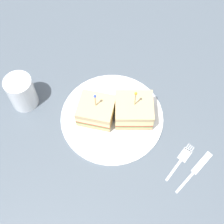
{
  "coord_description": "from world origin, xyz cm",
  "views": [
    {
      "loc": [
        37.24,
        -11.1,
        72.38
      ],
      "look_at": [
        0.0,
        0.0,
        2.93
      ],
      "focal_mm": 49.93,
      "sensor_mm": 36.0,
      "label": 1
    }
  ],
  "objects_px": {
    "sandwich_half_front": "(96,111)",
    "plate": "(112,117)",
    "sandwich_half_back": "(134,110)",
    "fork": "(182,158)",
    "drink_glass": "(22,93)",
    "knife": "(196,170)"
  },
  "relations": [
    {
      "from": "knife",
      "to": "sandwich_half_back",
      "type": "bearing_deg",
      "value": -151.15
    },
    {
      "from": "plate",
      "to": "sandwich_half_back",
      "type": "distance_m",
      "value": 0.06
    },
    {
      "from": "sandwich_half_front",
      "to": "knife",
      "type": "xyz_separation_m",
      "value": [
        0.21,
        0.19,
        -0.03
      ]
    },
    {
      "from": "sandwich_half_back",
      "to": "fork",
      "type": "distance_m",
      "value": 0.17
    },
    {
      "from": "fork",
      "to": "knife",
      "type": "distance_m",
      "value": 0.04
    },
    {
      "from": "drink_glass",
      "to": "plate",
      "type": "bearing_deg",
      "value": 61.51
    },
    {
      "from": "sandwich_half_front",
      "to": "plate",
      "type": "bearing_deg",
      "value": 72.38
    },
    {
      "from": "sandwich_half_back",
      "to": "drink_glass",
      "type": "relative_size",
      "value": 1.22
    },
    {
      "from": "drink_glass",
      "to": "fork",
      "type": "height_order",
      "value": "drink_glass"
    },
    {
      "from": "sandwich_half_front",
      "to": "fork",
      "type": "height_order",
      "value": "sandwich_half_front"
    },
    {
      "from": "fork",
      "to": "sandwich_half_front",
      "type": "bearing_deg",
      "value": -135.19
    },
    {
      "from": "sandwich_half_front",
      "to": "knife",
      "type": "height_order",
      "value": "sandwich_half_front"
    },
    {
      "from": "drink_glass",
      "to": "fork",
      "type": "relative_size",
      "value": 0.93
    },
    {
      "from": "sandwich_half_back",
      "to": "fork",
      "type": "xyz_separation_m",
      "value": [
        0.15,
        0.08,
        -0.04
      ]
    },
    {
      "from": "plate",
      "to": "knife",
      "type": "relative_size",
      "value": 2.17
    },
    {
      "from": "sandwich_half_front",
      "to": "drink_glass",
      "type": "distance_m",
      "value": 0.2
    },
    {
      "from": "sandwich_half_back",
      "to": "knife",
      "type": "distance_m",
      "value": 0.21
    },
    {
      "from": "sandwich_half_front",
      "to": "fork",
      "type": "distance_m",
      "value": 0.24
    },
    {
      "from": "sandwich_half_back",
      "to": "knife",
      "type": "xyz_separation_m",
      "value": [
        0.18,
        0.1,
        -0.04
      ]
    },
    {
      "from": "plate",
      "to": "fork",
      "type": "height_order",
      "value": "plate"
    },
    {
      "from": "sandwich_half_back",
      "to": "fork",
      "type": "bearing_deg",
      "value": 28.48
    },
    {
      "from": "drink_glass",
      "to": "knife",
      "type": "relative_size",
      "value": 0.76
    }
  ]
}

